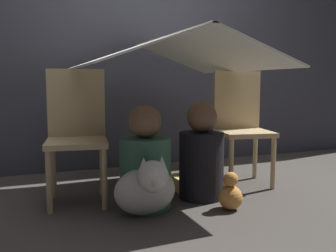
{
  "coord_description": "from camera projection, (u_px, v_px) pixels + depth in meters",
  "views": [
    {
      "loc": [
        -0.97,
        -2.29,
        0.79
      ],
      "look_at": [
        0.0,
        0.16,
        0.49
      ],
      "focal_mm": 40.0,
      "sensor_mm": 36.0,
      "label": 1
    }
  ],
  "objects": [
    {
      "name": "floor_cushion",
      "position": [
        199.0,
        183.0,
        2.8
      ],
      "size": [
        0.37,
        0.3,
        0.1
      ],
      "color": "#E5CC66",
      "rests_on": "ground_plane"
    },
    {
      "name": "wall_back",
      "position": [
        129.0,
        33.0,
        3.47
      ],
      "size": [
        7.0,
        0.05,
        2.5
      ],
      "color": "#3D3D47",
      "rests_on": "ground_plane"
    },
    {
      "name": "chair_left",
      "position": [
        77.0,
        130.0,
        2.49
      ],
      "size": [
        0.44,
        0.44,
        0.89
      ],
      "rotation": [
        0.0,
        0.0,
        -0.16
      ],
      "color": "#D1B27F",
      "rests_on": "ground_plane"
    },
    {
      "name": "plush_toy",
      "position": [
        230.0,
        194.0,
        2.34
      ],
      "size": [
        0.15,
        0.15,
        0.24
      ],
      "color": "#D88C3F",
      "rests_on": "ground_plane"
    },
    {
      "name": "chair_right",
      "position": [
        241.0,
        123.0,
        2.96
      ],
      "size": [
        0.45,
        0.45,
        0.89
      ],
      "rotation": [
        0.0,
        0.0,
        -0.19
      ],
      "color": "#D1B27F",
      "rests_on": "ground_plane"
    },
    {
      "name": "dog",
      "position": [
        147.0,
        188.0,
        2.21
      ],
      "size": [
        0.38,
        0.37,
        0.38
      ],
      "color": "silver",
      "rests_on": "ground_plane"
    },
    {
      "name": "ground_plane",
      "position": [
        176.0,
        199.0,
        2.56
      ],
      "size": [
        8.8,
        8.8,
        0.0
      ],
      "primitive_type": "plane",
      "color": "#47423D"
    },
    {
      "name": "person_second",
      "position": [
        201.0,
        157.0,
        2.57
      ],
      "size": [
        0.31,
        0.31,
        0.66
      ],
      "color": "black",
      "rests_on": "ground_plane"
    },
    {
      "name": "person_front",
      "position": [
        145.0,
        165.0,
        2.36
      ],
      "size": [
        0.32,
        0.32,
        0.66
      ],
      "color": "#38664C",
      "rests_on": "ground_plane"
    },
    {
      "name": "sheet_canopy",
      "position": [
        168.0,
        52.0,
        2.59
      ],
      "size": [
        1.28,
        1.35,
        0.23
      ],
      "color": "silver"
    }
  ]
}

